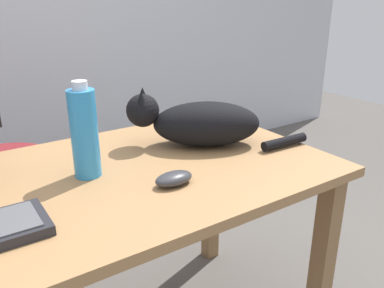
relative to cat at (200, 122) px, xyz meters
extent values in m
cube|color=#9E7247|center=(-0.43, -0.06, -0.10)|extent=(1.47, 0.75, 0.03)
cube|color=olive|center=(0.24, -0.37, -0.45)|extent=(0.06, 0.06, 0.67)
cube|color=olive|center=(0.24, 0.25, -0.45)|extent=(0.06, 0.06, 0.67)
cylinder|color=black|center=(-0.54, 0.75, -0.76)|extent=(0.48, 0.48, 0.04)
cylinder|color=black|center=(-0.54, 0.75, -0.56)|extent=(0.06, 0.06, 0.45)
cylinder|color=maroon|center=(-0.54, 0.75, -0.30)|extent=(0.44, 0.44, 0.06)
ellipsoid|color=black|center=(0.02, -0.01, -0.01)|extent=(0.40, 0.34, 0.15)
sphere|color=black|center=(-0.16, 0.10, 0.04)|extent=(0.11, 0.11, 0.11)
cone|color=black|center=(-0.18, 0.07, 0.09)|extent=(0.04, 0.04, 0.04)
cone|color=black|center=(-0.15, 0.12, 0.09)|extent=(0.04, 0.04, 0.04)
cylinder|color=black|center=(0.22, -0.18, -0.06)|extent=(0.18, 0.04, 0.03)
ellipsoid|color=#333338|center=(-0.23, -0.21, -0.06)|extent=(0.11, 0.06, 0.04)
cylinder|color=#2D8CD1|center=(-0.41, -0.02, 0.04)|extent=(0.08, 0.08, 0.25)
cylinder|color=silver|center=(-0.41, -0.02, 0.18)|extent=(0.04, 0.04, 0.02)
camera|label=1|loc=(-0.74, -1.05, 0.40)|focal=37.23mm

